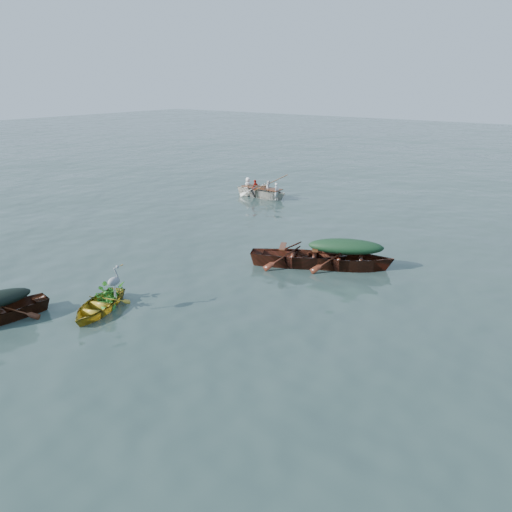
{
  "coord_description": "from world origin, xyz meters",
  "views": [
    {
      "loc": [
        10.19,
        -10.28,
        6.21
      ],
      "look_at": [
        0.72,
        2.6,
        0.5
      ],
      "focal_mm": 35.0,
      "sensor_mm": 36.0,
      "label": 1
    }
  ],
  "objects_px": {
    "heron": "(114,286)",
    "rowed_boat": "(262,197)",
    "green_tarp_boat": "(344,268)",
    "open_wooden_boat": "(298,266)",
    "yellow_dinghy": "(99,312)"
  },
  "relations": [
    {
      "from": "green_tarp_boat",
      "to": "open_wooden_boat",
      "type": "bearing_deg",
      "value": 90.0
    },
    {
      "from": "yellow_dinghy",
      "to": "heron",
      "type": "bearing_deg",
      "value": 5.19
    },
    {
      "from": "rowed_boat",
      "to": "open_wooden_boat",
      "type": "bearing_deg",
      "value": -136.02
    },
    {
      "from": "yellow_dinghy",
      "to": "open_wooden_boat",
      "type": "xyz_separation_m",
      "value": [
        2.6,
        6.47,
        0.0
      ]
    },
    {
      "from": "heron",
      "to": "rowed_boat",
      "type": "bearing_deg",
      "value": 87.63
    },
    {
      "from": "green_tarp_boat",
      "to": "heron",
      "type": "height_order",
      "value": "heron"
    },
    {
      "from": "green_tarp_boat",
      "to": "rowed_boat",
      "type": "xyz_separation_m",
      "value": [
        -8.68,
        7.17,
        0.0
      ]
    },
    {
      "from": "green_tarp_boat",
      "to": "rowed_boat",
      "type": "relative_size",
      "value": 1.06
    },
    {
      "from": "rowed_boat",
      "to": "heron",
      "type": "xyz_separation_m",
      "value": [
        5.14,
        -14.12,
        0.83
      ]
    },
    {
      "from": "heron",
      "to": "green_tarp_boat",
      "type": "bearing_deg",
      "value": 40.58
    },
    {
      "from": "open_wooden_boat",
      "to": "heron",
      "type": "distance_m",
      "value": 6.62
    },
    {
      "from": "green_tarp_boat",
      "to": "rowed_boat",
      "type": "bearing_deg",
      "value": 23.56
    },
    {
      "from": "rowed_boat",
      "to": "green_tarp_boat",
      "type": "bearing_deg",
      "value": -128.18
    },
    {
      "from": "open_wooden_boat",
      "to": "rowed_boat",
      "type": "relative_size",
      "value": 1.07
    },
    {
      "from": "open_wooden_boat",
      "to": "yellow_dinghy",
      "type": "bearing_deg",
      "value": 130.72
    }
  ]
}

